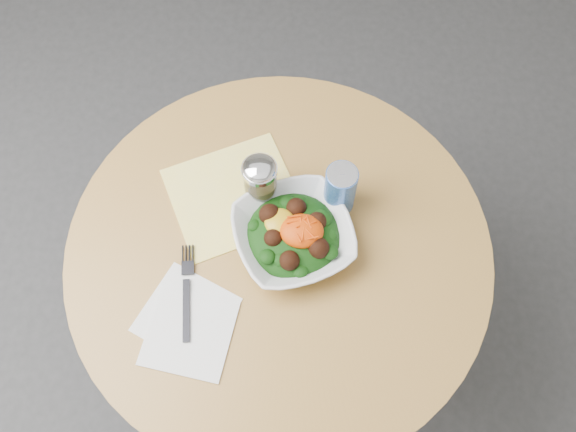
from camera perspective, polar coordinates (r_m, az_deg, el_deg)
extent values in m
plane|color=#303033|center=(2.06, -0.55, -11.06)|extent=(6.00, 6.00, 0.00)
cylinder|color=black|center=(2.05, -0.56, -10.95)|extent=(0.52, 0.52, 0.03)
cylinder|color=black|center=(1.72, -0.66, -8.03)|extent=(0.10, 0.10, 0.71)
cylinder|color=#BA8C43|center=(1.37, -0.82, -3.20)|extent=(0.90, 0.90, 0.04)
cube|color=yellow|center=(1.41, -4.83, 1.82)|extent=(0.34, 0.32, 0.00)
cube|color=silver|center=(1.31, -9.04, -8.64)|extent=(0.23, 0.23, 0.00)
cube|color=silver|center=(1.30, -8.78, -10.26)|extent=(0.20, 0.20, 0.00)
imported|color=silver|center=(1.33, 0.47, -1.73)|extent=(0.31, 0.31, 0.06)
ellipsoid|color=black|center=(1.33, 0.47, -1.76)|extent=(0.20, 0.20, 0.07)
ellipsoid|color=#C29313|center=(1.31, -0.75, -0.52)|extent=(0.06, 0.06, 0.02)
ellipsoid|color=red|center=(1.30, 1.23, -1.33)|extent=(0.09, 0.08, 0.04)
cube|color=black|center=(1.31, -9.03, -8.27)|extent=(0.02, 0.13, 0.00)
cube|color=black|center=(1.35, -8.89, -3.98)|extent=(0.03, 0.07, 0.00)
cylinder|color=silver|center=(1.35, -2.46, 2.89)|extent=(0.07, 0.07, 0.11)
cylinder|color=olive|center=(1.37, -2.42, 2.42)|extent=(0.06, 0.06, 0.06)
cylinder|color=silver|center=(1.30, -2.56, 4.12)|extent=(0.07, 0.07, 0.01)
ellipsoid|color=silver|center=(1.30, -2.57, 4.26)|extent=(0.07, 0.07, 0.03)
cylinder|color=navy|center=(1.34, 4.66, 2.40)|extent=(0.07, 0.07, 0.12)
cylinder|color=silver|center=(1.29, 4.86, 3.74)|extent=(0.06, 0.06, 0.00)
cube|color=silver|center=(1.29, 4.89, 4.11)|extent=(0.01, 0.02, 0.00)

